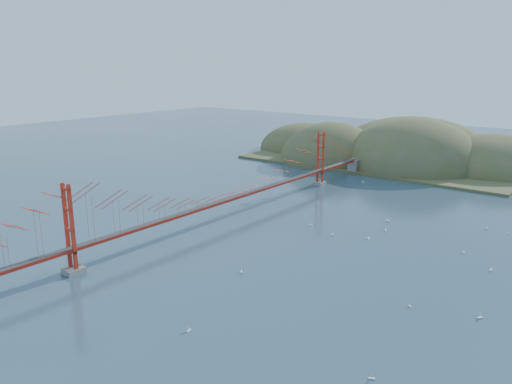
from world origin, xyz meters
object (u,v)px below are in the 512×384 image
Objects in this scene: sailboat_0 at (368,238)px; sailboat_2 at (410,305)px; sailboat_1 at (386,230)px; bridge at (230,177)px.

sailboat_2 is at bearing -52.52° from sailboat_0.
sailboat_2 is 25.76m from sailboat_1.
sailboat_1 is (24.25, 9.73, -6.85)m from bridge.
sailboat_0 is 0.95× the size of sailboat_1.
bridge reaches higher than sailboat_2.
bridge is 25.15m from sailboat_0.
sailboat_1 reaches higher than sailboat_2.
sailboat_2 is at bearing -18.89° from bridge.
bridge reaches higher than sailboat_0.
sailboat_1 is at bearing 84.42° from sailboat_0.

